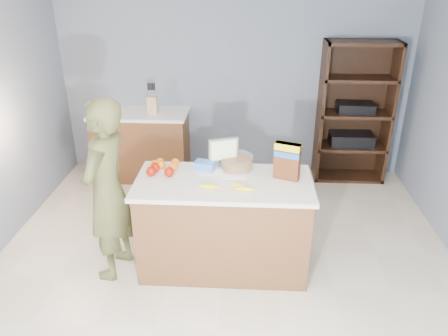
# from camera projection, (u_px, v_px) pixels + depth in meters

# --- Properties ---
(floor) EXTENTS (4.50, 5.00, 0.02)m
(floor) POSITION_uv_depth(u_px,v_px,m) (222.00, 285.00, 3.93)
(floor) COLOR beige
(floor) RESTS_ON ground
(walls) EXTENTS (4.52, 5.02, 2.51)m
(walls) POSITION_uv_depth(u_px,v_px,m) (221.00, 108.00, 3.23)
(walls) COLOR slate
(walls) RESTS_ON ground
(counter_peninsula) EXTENTS (1.56, 0.76, 0.90)m
(counter_peninsula) POSITION_uv_depth(u_px,v_px,m) (224.00, 228.00, 4.03)
(counter_peninsula) COLOR brown
(counter_peninsula) RESTS_ON ground
(back_cabinet) EXTENTS (1.24, 0.62, 0.90)m
(back_cabinet) POSITION_uv_depth(u_px,v_px,m) (142.00, 144.00, 5.79)
(back_cabinet) COLOR brown
(back_cabinet) RESTS_ON ground
(shelving_unit) EXTENTS (0.90, 0.40, 1.80)m
(shelving_unit) POSITION_uv_depth(u_px,v_px,m) (353.00, 115.00, 5.61)
(shelving_unit) COLOR black
(shelving_unit) RESTS_ON ground
(person) EXTENTS (0.50, 0.67, 1.66)m
(person) POSITION_uv_depth(u_px,v_px,m) (107.00, 191.00, 3.79)
(person) COLOR #4B4D28
(person) RESTS_ON ground
(knife_block) EXTENTS (0.12, 0.10, 0.31)m
(knife_block) POSITION_uv_depth(u_px,v_px,m) (152.00, 104.00, 5.50)
(knife_block) COLOR tan
(knife_block) RESTS_ON back_cabinet
(envelopes) EXTENTS (0.45, 0.21, 0.00)m
(envelopes) POSITION_uv_depth(u_px,v_px,m) (223.00, 175.00, 3.93)
(envelopes) COLOR white
(envelopes) RESTS_ON counter_peninsula
(bananas) EXTENTS (0.48, 0.13, 0.04)m
(bananas) POSITION_uv_depth(u_px,v_px,m) (225.00, 187.00, 3.67)
(bananas) COLOR yellow
(bananas) RESTS_ON counter_peninsula
(apples) EXTENTS (0.25, 0.17, 0.09)m
(apples) POSITION_uv_depth(u_px,v_px,m) (158.00, 170.00, 3.91)
(apples) COLOR #961004
(apples) RESTS_ON counter_peninsula
(oranges) EXTENTS (0.26, 0.20, 0.07)m
(oranges) POSITION_uv_depth(u_px,v_px,m) (166.00, 164.00, 4.04)
(oranges) COLOR orange
(oranges) RESTS_ON counter_peninsula
(blue_carton) EXTENTS (0.20, 0.16, 0.08)m
(blue_carton) POSITION_uv_depth(u_px,v_px,m) (205.00, 166.00, 4.01)
(blue_carton) COLOR blue
(blue_carton) RESTS_ON counter_peninsula
(salad_bowl) EXTENTS (0.30, 0.30, 0.13)m
(salad_bowl) POSITION_uv_depth(u_px,v_px,m) (237.00, 163.00, 4.02)
(salad_bowl) COLOR #267219
(salad_bowl) RESTS_ON counter_peninsula
(tv) EXTENTS (0.28, 0.13, 0.28)m
(tv) POSITION_uv_depth(u_px,v_px,m) (223.00, 151.00, 4.03)
(tv) COLOR silver
(tv) RESTS_ON counter_peninsula
(cereal_box) EXTENTS (0.24, 0.16, 0.33)m
(cereal_box) POSITION_uv_depth(u_px,v_px,m) (287.00, 159.00, 3.78)
(cereal_box) COLOR #592B14
(cereal_box) RESTS_ON counter_peninsula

